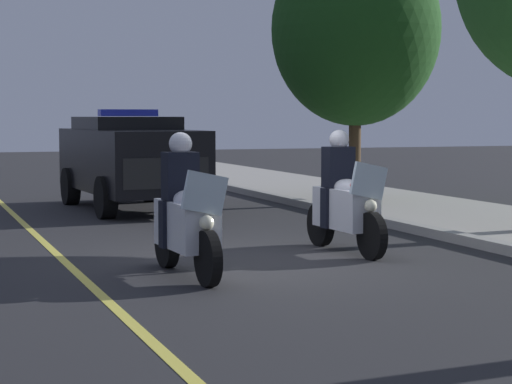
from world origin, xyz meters
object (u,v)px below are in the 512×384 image
at_px(police_motorcycle_lead_left, 186,218).
at_px(tree_far_back, 356,30).
at_px(police_motorcycle_lead_right, 345,203).
at_px(police_suv, 130,158).

relative_size(police_motorcycle_lead_left, tree_far_back, 0.37).
relative_size(police_motorcycle_lead_left, police_motorcycle_lead_right, 1.00).
height_order(police_motorcycle_lead_right, tree_far_back, tree_far_back).
bearing_deg(police_suv, police_motorcycle_lead_left, -8.12).
bearing_deg(tree_far_back, police_suv, -95.49).
distance_m(police_motorcycle_lead_left, police_motorcycle_lead_right, 2.88).
bearing_deg(police_motorcycle_lead_left, tree_far_back, 142.03).
bearing_deg(police_suv, tree_far_back, 84.51).
relative_size(police_motorcycle_lead_right, police_suv, 0.43).
height_order(police_motorcycle_lead_left, police_motorcycle_lead_right, same).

